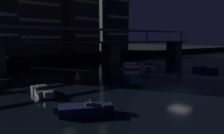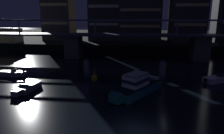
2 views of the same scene
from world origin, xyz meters
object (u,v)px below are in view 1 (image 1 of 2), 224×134
at_px(speedboat_mid_center, 206,69).
at_px(channel_buoy, 78,77).
at_px(speedboat_mid_right, 151,67).
at_px(cabin_cruiser_near_left, 130,73).
at_px(speedboat_near_center, 83,110).
at_px(tower_central, 34,13).
at_px(speedboat_far_left, 153,62).
at_px(tower_east_tall, 80,11).
at_px(river_bridge, 62,49).
at_px(tower_east_low, 111,9).
at_px(speedboat_mid_left, 43,91).

xyz_separation_m(speedboat_mid_center, channel_buoy, (-25.82, 8.03, 0.06)).
bearing_deg(speedboat_mid_right, cabin_cruiser_near_left, -152.78).
bearing_deg(speedboat_mid_center, speedboat_mid_right, 126.99).
bearing_deg(speedboat_near_center, cabin_cruiser_near_left, 32.74).
xyz_separation_m(tower_central, speedboat_mid_right, (10.94, -40.09, -14.52)).
distance_m(cabin_cruiser_near_left, speedboat_far_left, 24.89).
height_order(cabin_cruiser_near_left, speedboat_mid_right, cabin_cruiser_near_left).
relative_size(speedboat_mid_center, channel_buoy, 2.97).
height_order(tower_east_tall, speedboat_mid_center, tower_east_tall).
xyz_separation_m(river_bridge, tower_central, (1.66, 22.74, 10.63)).
bearing_deg(cabin_cruiser_near_left, speedboat_mid_right, 27.22).
distance_m(speedboat_near_center, speedboat_mid_center, 34.52).
bearing_deg(tower_east_tall, speedboat_near_center, -120.68).
bearing_deg(tower_east_tall, tower_east_low, -0.78).
xyz_separation_m(tower_central, channel_buoy, (-8.09, -41.07, -14.46)).
xyz_separation_m(speedboat_near_center, speedboat_mid_center, (33.85, 6.79, 0.00)).
distance_m(speedboat_mid_left, speedboat_far_left, 38.41).
distance_m(river_bridge, channel_buoy, 19.79).
relative_size(tower_east_tall, speedboat_mid_right, 5.90).
bearing_deg(tower_east_tall, speedboat_mid_right, -96.07).
distance_m(tower_central, speedboat_mid_center, 54.18).
relative_size(tower_east_tall, channel_buoy, 16.33).
height_order(tower_central, speedboat_mid_right, tower_central).
bearing_deg(speedboat_far_left, speedboat_near_center, -147.72).
height_order(river_bridge, tower_east_tall, tower_east_tall).
height_order(speedboat_near_center, speedboat_mid_left, same).
distance_m(speedboat_near_center, speedboat_far_left, 42.31).
bearing_deg(tower_east_low, speedboat_near_center, -130.87).
height_order(speedboat_near_center, speedboat_mid_right, same).
distance_m(tower_central, speedboat_far_left, 41.29).
height_order(river_bridge, speedboat_mid_left, river_bridge).
relative_size(tower_central, tower_east_tall, 0.90).
height_order(speedboat_mid_left, channel_buoy, channel_buoy).
relative_size(cabin_cruiser_near_left, speedboat_mid_right, 1.78).
bearing_deg(speedboat_far_left, tower_east_tall, 99.34).
height_order(speedboat_far_left, channel_buoy, channel_buoy).
bearing_deg(cabin_cruiser_near_left, tower_east_tall, 69.16).
relative_size(river_bridge, tower_east_low, 2.99).
relative_size(river_bridge, speedboat_mid_right, 19.87).
relative_size(tower_east_tall, speedboat_near_center, 5.80).
xyz_separation_m(river_bridge, channel_buoy, (-6.43, -18.32, -3.83)).
xyz_separation_m(speedboat_mid_right, channel_buoy, (-19.03, -0.98, 0.06)).
bearing_deg(speedboat_near_center, speedboat_mid_center, 11.34).
xyz_separation_m(river_bridge, tower_east_tall, (16.46, 18.98, 12.11)).
relative_size(speedboat_near_center, channel_buoy, 2.82).
xyz_separation_m(cabin_cruiser_near_left, channel_buoy, (-6.64, 5.39, -0.57)).
bearing_deg(speedboat_mid_center, speedboat_near_center, -168.66).
xyz_separation_m(tower_east_tall, channel_buoy, (-22.89, -37.30, -15.94)).
bearing_deg(speedboat_mid_left, tower_east_tall, 54.23).
distance_m(tower_east_tall, speedboat_far_left, 33.93).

